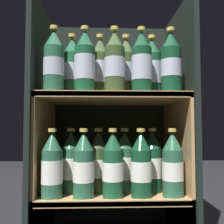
{
  "coord_description": "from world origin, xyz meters",
  "views": [
    {
      "loc": [
        -0.04,
        -0.95,
        0.5
      ],
      "look_at": [
        0.0,
        0.15,
        0.57
      ],
      "focal_mm": 42.0,
      "sensor_mm": 36.0,
      "label": 1
    }
  ],
  "objects_px": {
    "bottle_upper_front_4": "(171,64)",
    "bottle_lower_front_1": "(84,167)",
    "bottle_upper_front_3": "(142,64)",
    "bottle_lower_back_0": "(71,164)",
    "bottle_lower_back_3": "(152,163)",
    "bottle_upper_back_0": "(72,68)",
    "bottle_upper_front_1": "(85,63)",
    "bottle_lower_front_2": "(112,166)",
    "bottle_lower_front_3": "(141,166)",
    "bottle_upper_back_1": "(100,69)",
    "bottle_upper_back_2": "(126,69)",
    "bottle_upper_front_0": "(54,63)",
    "bottle_lower_back_2": "(125,163)",
    "bottle_lower_back_1": "(98,163)",
    "bottle_upper_front_2": "(115,63)",
    "bottle_lower_front_4": "(173,166)",
    "bottle_upper_back_3": "(152,69)",
    "bottle_lower_front_0": "(52,167)"
  },
  "relations": [
    {
      "from": "bottle_upper_front_4",
      "to": "bottle_lower_front_1",
      "type": "xyz_separation_m",
      "value": [
        -0.34,
        0.0,
        -0.4
      ]
    },
    {
      "from": "bottle_upper_front_3",
      "to": "bottle_lower_back_0",
      "type": "distance_m",
      "value": 0.5
    },
    {
      "from": "bottle_lower_back_3",
      "to": "bottle_upper_back_0",
      "type": "bearing_deg",
      "value": -180.0
    },
    {
      "from": "bottle_lower_back_3",
      "to": "bottle_upper_front_1",
      "type": "bearing_deg",
      "value": -162.34
    },
    {
      "from": "bottle_lower_front_1",
      "to": "bottle_lower_front_2",
      "type": "distance_m",
      "value": 0.11
    },
    {
      "from": "bottle_lower_front_3",
      "to": "bottle_upper_front_4",
      "type": "bearing_deg",
      "value": -0.0
    },
    {
      "from": "bottle_upper_back_1",
      "to": "bottle_lower_front_2",
      "type": "xyz_separation_m",
      "value": [
        0.05,
        -0.09,
        -0.4
      ]
    },
    {
      "from": "bottle_upper_front_4",
      "to": "bottle_lower_back_0",
      "type": "xyz_separation_m",
      "value": [
        -0.4,
        0.09,
        -0.4
      ]
    },
    {
      "from": "bottle_upper_back_2",
      "to": "bottle_lower_front_2",
      "type": "bearing_deg",
      "value": -125.37
    },
    {
      "from": "bottle_upper_front_0",
      "to": "bottle_lower_front_3",
      "type": "distance_m",
      "value": 0.52
    },
    {
      "from": "bottle_upper_front_0",
      "to": "bottle_lower_back_2",
      "type": "relative_size",
      "value": 1.0
    },
    {
      "from": "bottle_upper_back_1",
      "to": "bottle_lower_back_1",
      "type": "relative_size",
      "value": 1.0
    },
    {
      "from": "bottle_upper_back_1",
      "to": "bottle_upper_back_2",
      "type": "bearing_deg",
      "value": 0.0
    },
    {
      "from": "bottle_lower_back_1",
      "to": "bottle_upper_front_1",
      "type": "bearing_deg",
      "value": -120.39
    },
    {
      "from": "bottle_upper_front_1",
      "to": "bottle_upper_front_2",
      "type": "bearing_deg",
      "value": -0.0
    },
    {
      "from": "bottle_upper_front_0",
      "to": "bottle_lower_front_2",
      "type": "xyz_separation_m",
      "value": [
        0.23,
        0.0,
        -0.4
      ]
    },
    {
      "from": "bottle_upper_front_0",
      "to": "bottle_lower_back_2",
      "type": "bearing_deg",
      "value": 17.44
    },
    {
      "from": "bottle_upper_back_2",
      "to": "bottle_lower_back_0",
      "type": "distance_m",
      "value": 0.46
    },
    {
      "from": "bottle_upper_back_0",
      "to": "bottle_upper_back_1",
      "type": "bearing_deg",
      "value": 0.0
    },
    {
      "from": "bottle_upper_front_2",
      "to": "bottle_upper_back_2",
      "type": "relative_size",
      "value": 1.0
    },
    {
      "from": "bottle_upper_front_3",
      "to": "bottle_lower_front_4",
      "type": "distance_m",
      "value": 0.41
    },
    {
      "from": "bottle_lower_front_4",
      "to": "bottle_lower_front_3",
      "type": "bearing_deg",
      "value": 180.0
    },
    {
      "from": "bottle_lower_back_0",
      "to": "bottle_lower_back_1",
      "type": "distance_m",
      "value": 0.11
    },
    {
      "from": "bottle_upper_back_1",
      "to": "bottle_lower_back_0",
      "type": "height_order",
      "value": "bottle_upper_back_1"
    },
    {
      "from": "bottle_upper_back_1",
      "to": "bottle_lower_front_3",
      "type": "bearing_deg",
      "value": -29.08
    },
    {
      "from": "bottle_upper_back_0",
      "to": "bottle_lower_back_2",
      "type": "xyz_separation_m",
      "value": [
        0.22,
        0.0,
        -0.4
      ]
    },
    {
      "from": "bottle_upper_back_3",
      "to": "bottle_lower_back_0",
      "type": "distance_m",
      "value": 0.52
    },
    {
      "from": "bottle_upper_back_2",
      "to": "bottle_lower_front_0",
      "type": "relative_size",
      "value": 1.0
    },
    {
      "from": "bottle_upper_front_0",
      "to": "bottle_lower_back_2",
      "type": "height_order",
      "value": "bottle_upper_front_0"
    },
    {
      "from": "bottle_upper_front_0",
      "to": "bottle_upper_back_2",
      "type": "xyz_separation_m",
      "value": [
        0.29,
        0.09,
        -0.0
      ]
    },
    {
      "from": "bottle_upper_front_2",
      "to": "bottle_lower_front_0",
      "type": "relative_size",
      "value": 1.0
    },
    {
      "from": "bottle_lower_front_1",
      "to": "bottle_lower_back_1",
      "type": "relative_size",
      "value": 1.0
    },
    {
      "from": "bottle_upper_front_4",
      "to": "bottle_lower_front_4",
      "type": "relative_size",
      "value": 1.0
    },
    {
      "from": "bottle_lower_front_4",
      "to": "bottle_upper_back_3",
      "type": "bearing_deg",
      "value": 123.64
    },
    {
      "from": "bottle_upper_front_0",
      "to": "bottle_upper_front_2",
      "type": "distance_m",
      "value": 0.24
    },
    {
      "from": "bottle_lower_front_1",
      "to": "bottle_lower_front_4",
      "type": "relative_size",
      "value": 1.0
    },
    {
      "from": "bottle_upper_front_1",
      "to": "bottle_lower_back_2",
      "type": "relative_size",
      "value": 1.0
    },
    {
      "from": "bottle_upper_front_0",
      "to": "bottle_upper_front_3",
      "type": "xyz_separation_m",
      "value": [
        0.34,
        0.0,
        -0.0
      ]
    },
    {
      "from": "bottle_upper_front_0",
      "to": "bottle_upper_back_2",
      "type": "relative_size",
      "value": 1.0
    },
    {
      "from": "bottle_upper_back_3",
      "to": "bottle_lower_front_2",
      "type": "distance_m",
      "value": 0.44
    },
    {
      "from": "bottle_upper_front_4",
      "to": "bottle_lower_front_1",
      "type": "distance_m",
      "value": 0.52
    },
    {
      "from": "bottle_upper_back_0",
      "to": "bottle_upper_back_2",
      "type": "xyz_separation_m",
      "value": [
        0.23,
        0.0,
        -0.0
      ]
    },
    {
      "from": "bottle_upper_back_0",
      "to": "bottle_lower_front_3",
      "type": "bearing_deg",
      "value": -17.71
    },
    {
      "from": "bottle_lower_back_2",
      "to": "bottle_upper_back_2",
      "type": "bearing_deg",
      "value": 0.0
    },
    {
      "from": "bottle_upper_back_2",
      "to": "bottle_lower_back_0",
      "type": "bearing_deg",
      "value": 180.0
    },
    {
      "from": "bottle_lower_front_1",
      "to": "bottle_lower_front_4",
      "type": "height_order",
      "value": "same"
    },
    {
      "from": "bottle_upper_front_1",
      "to": "bottle_upper_back_1",
      "type": "bearing_deg",
      "value": 56.76
    },
    {
      "from": "bottle_lower_front_0",
      "to": "bottle_upper_back_1",
      "type": "bearing_deg",
      "value": 26.27
    },
    {
      "from": "bottle_upper_back_0",
      "to": "bottle_lower_back_3",
      "type": "distance_m",
      "value": 0.52
    },
    {
      "from": "bottle_lower_back_3",
      "to": "bottle_lower_back_1",
      "type": "bearing_deg",
      "value": 180.0
    }
  ]
}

